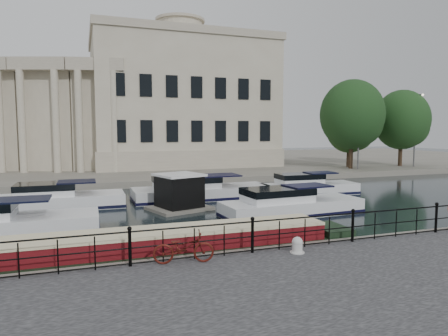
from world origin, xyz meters
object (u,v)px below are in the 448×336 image
(bicycle, at_px, (184,247))
(mooring_bollard, at_px, (297,245))
(narrowboat, at_px, (164,253))
(harbour_hut, at_px, (179,194))

(bicycle, distance_m, mooring_bollard, 3.84)
(narrowboat, bearing_deg, bicycle, -80.44)
(bicycle, relative_size, mooring_bollard, 3.44)
(bicycle, xyz_separation_m, narrowboat, (-0.28, 1.80, -0.68))
(bicycle, distance_m, harbour_hut, 11.12)
(mooring_bollard, bearing_deg, harbour_hut, 97.33)
(harbour_hut, bearing_deg, narrowboat, -124.28)
(bicycle, bearing_deg, harbour_hut, -2.48)
(narrowboat, xyz_separation_m, harbour_hut, (2.67, 9.06, 0.59))
(mooring_bollard, relative_size, narrowboat, 0.04)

